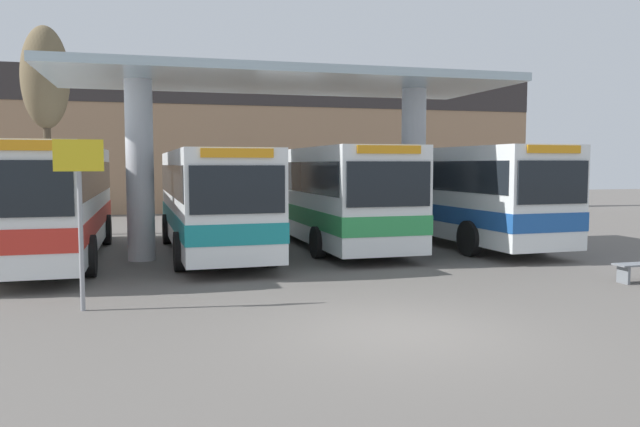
# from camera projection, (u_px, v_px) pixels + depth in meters

# --- Properties ---
(ground_plane) EXTENTS (100.00, 100.00, 0.00)m
(ground_plane) POSITION_uv_depth(u_px,v_px,m) (399.00, 332.00, 10.44)
(ground_plane) COLOR #605B56
(townhouse_backdrop) EXTENTS (40.00, 0.58, 8.19)m
(townhouse_backdrop) POSITION_uv_depth(u_px,v_px,m) (221.00, 130.00, 36.16)
(townhouse_backdrop) COLOR #9E7A5B
(townhouse_backdrop) RESTS_ON ground_plane
(station_canopy) EXTENTS (13.56, 5.44, 5.46)m
(station_canopy) POSITION_uv_depth(u_px,v_px,m) (284.00, 105.00, 19.00)
(station_canopy) COLOR silver
(station_canopy) RESTS_ON ground_plane
(transit_bus_left_bay) EXTENTS (2.72, 11.24, 3.34)m
(transit_bus_left_bay) POSITION_uv_depth(u_px,v_px,m) (56.00, 196.00, 18.37)
(transit_bus_left_bay) COLOR white
(transit_bus_left_bay) RESTS_ON ground_plane
(transit_bus_center_bay) EXTENTS (2.95, 10.32, 3.21)m
(transit_bus_center_bay) POSITION_uv_depth(u_px,v_px,m) (211.00, 196.00, 19.57)
(transit_bus_center_bay) COLOR white
(transit_bus_center_bay) RESTS_ON ground_plane
(transit_bus_right_bay) EXTENTS (3.00, 12.48, 3.33)m
(transit_bus_right_bay) POSITION_uv_depth(u_px,v_px,m) (323.00, 191.00, 22.49)
(transit_bus_right_bay) COLOR white
(transit_bus_right_bay) RESTS_ON ground_plane
(transit_bus_far_right_bay) EXTENTS (3.10, 11.73, 3.35)m
(transit_bus_far_right_bay) POSITION_uv_depth(u_px,v_px,m) (448.00, 190.00, 22.66)
(transit_bus_far_right_bay) COLOR white
(transit_bus_far_right_bay) RESTS_ON ground_plane
(info_sign_platform) EXTENTS (0.90, 0.09, 3.27)m
(info_sign_platform) POSITION_uv_depth(u_px,v_px,m) (80.00, 190.00, 11.75)
(info_sign_platform) COLOR gray
(info_sign_platform) RESTS_ON ground_plane
(poplar_tree_behind_left) EXTENTS (1.81, 1.81, 8.18)m
(poplar_tree_behind_left) POSITION_uv_depth(u_px,v_px,m) (45.00, 80.00, 24.27)
(poplar_tree_behind_left) COLOR #473A2B
(poplar_tree_behind_left) RESTS_ON ground_plane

